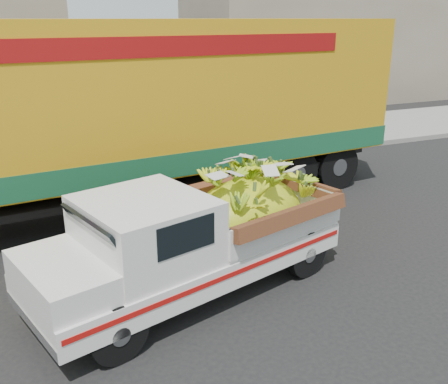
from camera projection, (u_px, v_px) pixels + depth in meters
name	position (u px, v px, depth m)	size (l,w,h in m)	color
ground	(117.00, 288.00, 7.44)	(100.00, 100.00, 0.00)	black
curb	(68.00, 179.00, 12.22)	(60.00, 0.25, 0.15)	gray
sidewalk	(59.00, 158.00, 14.04)	(60.00, 4.00, 0.14)	gray
building_right	(335.00, 35.00, 24.32)	(14.00, 6.00, 6.00)	gray
pickup_truck	(210.00, 231.00, 7.29)	(4.90, 2.89, 1.62)	black
semi_trailer	(124.00, 109.00, 9.79)	(12.04, 3.66, 3.80)	black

